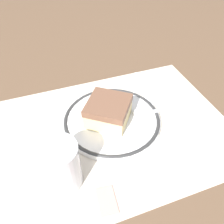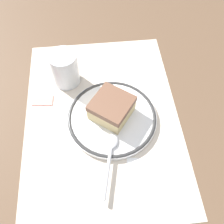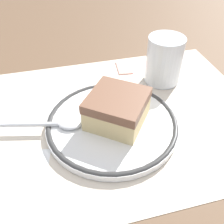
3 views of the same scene
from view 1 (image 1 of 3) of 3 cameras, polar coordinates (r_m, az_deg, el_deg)
The scene contains 8 objects.
ground_plane at distance 0.51m, azimuth 0.03°, elevation -4.55°, with size 2.40×2.40×0.00m, color brown.
placemat at distance 0.51m, azimuth 0.03°, elevation -4.50°, with size 0.50×0.36×0.00m, color beige.
plate at distance 0.52m, azimuth 0.00°, elevation -1.92°, with size 0.21×0.21×0.01m.
cake_slice at distance 0.50m, azimuth -1.41°, elevation 0.06°, with size 0.12×0.12×0.05m.
spoon at distance 0.54m, azimuth 10.07°, elevation 0.28°, with size 0.15×0.05×0.01m.
cup at distance 0.41m, azimuth -12.20°, elevation -12.85°, with size 0.07×0.07×0.09m.
napkin at distance 0.64m, azimuth 11.60°, elevation 6.31°, with size 0.14×0.11×0.00m, color white.
sugar_packet at distance 0.42m, azimuth -1.24°, elevation -20.20°, with size 0.05×0.03×0.01m, color #E5998C.
Camera 1 is at (-0.12, -0.32, 0.38)m, focal length 38.35 mm.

